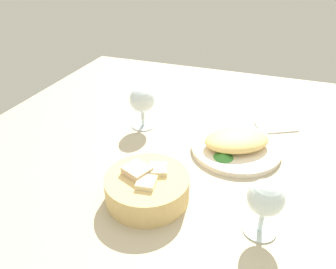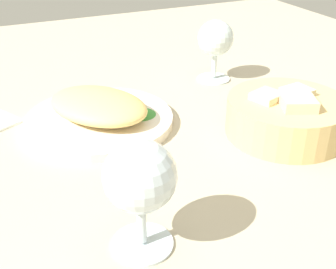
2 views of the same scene
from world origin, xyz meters
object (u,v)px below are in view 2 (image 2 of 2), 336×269
at_px(wine_glass_near, 140,181).
at_px(wine_glass_far, 215,41).
at_px(bread_basket, 286,116).
at_px(plate, 99,120).

bearing_deg(wine_glass_near, wine_glass_far, 141.29).
bearing_deg(wine_glass_far, bread_basket, -3.04).
height_order(plate, wine_glass_far, wine_glass_far).
bearing_deg(bread_basket, plate, -120.87).
xyz_separation_m(plate, wine_glass_far, (-0.09, 0.26, 0.07)).
height_order(bread_basket, wine_glass_near, wine_glass_near).
height_order(plate, bread_basket, bread_basket).
distance_m(bread_basket, wine_glass_near, 0.32).
bearing_deg(plate, wine_glass_near, -7.78).
distance_m(plate, wine_glass_near, 0.29).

